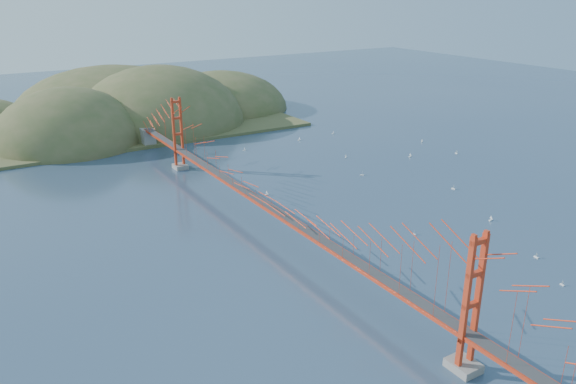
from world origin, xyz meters
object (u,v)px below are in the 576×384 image
bridge (270,178)px  sailboat_1 (414,233)px  sailboat_2 (491,219)px  sailboat_0 (536,256)px

bridge → sailboat_1: bearing=-33.0°
bridge → sailboat_1: 18.56m
bridge → sailboat_2: bridge is taller
sailboat_2 → sailboat_1: 11.51m
bridge → sailboat_1: size_ratio=167.66×
sailboat_0 → sailboat_2: bearing=66.6°
sailboat_0 → sailboat_1: bearing=121.7°
bridge → sailboat_2: 29.00m
sailboat_1 → sailboat_0: bearing=-58.3°
bridge → sailboat_0: (21.62, -20.99, -6.85)m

